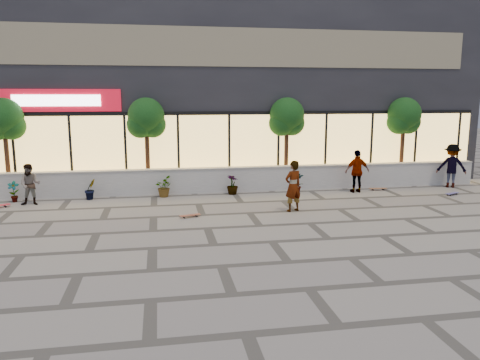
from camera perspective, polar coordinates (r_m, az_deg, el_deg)
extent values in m
plane|color=gray|center=(13.09, 3.95, -7.52)|extent=(80.00, 80.00, 0.00)
cube|color=silver|center=(19.65, -0.89, 0.02)|extent=(22.00, 0.35, 1.00)
cube|color=#B2AFA8|center=(19.56, -0.90, 1.52)|extent=(22.00, 0.42, 0.04)
cube|color=black|center=(24.78, -2.94, 10.84)|extent=(24.00, 9.00, 8.50)
cube|color=#FFCB66|center=(20.43, -1.33, 3.82)|extent=(23.04, 0.05, 3.00)
cube|color=black|center=(20.29, -1.34, 8.16)|extent=(23.04, 0.08, 0.15)
cube|color=#B70D1E|center=(20.42, -21.41, 9.02)|extent=(5.00, 0.10, 0.90)
cube|color=white|center=(20.35, -21.44, 9.02)|extent=(3.40, 0.06, 0.45)
cube|color=brown|center=(20.40, -1.38, 15.90)|extent=(21.60, 0.05, 1.60)
imported|color=#123912|center=(19.67, -25.88, -1.29)|extent=(0.43, 0.29, 0.81)
imported|color=#123912|center=(19.08, -17.78, -1.07)|extent=(0.57, 0.57, 0.81)
imported|color=#123912|center=(18.89, -9.35, -0.82)|extent=(0.68, 0.77, 0.81)
imported|color=#123912|center=(19.11, -0.93, -0.56)|extent=(0.64, 0.64, 0.81)
imported|color=#123912|center=(19.74, 7.13, -0.29)|extent=(0.46, 0.35, 0.81)
cylinder|color=#442718|center=(20.82, -26.54, 2.63)|extent=(0.18, 0.18, 3.24)
sphere|color=#123912|center=(20.70, -26.88, 6.88)|extent=(1.50, 1.50, 1.50)
sphere|color=#123912|center=(20.70, -26.10, 5.94)|extent=(1.10, 1.10, 1.10)
cylinder|color=#442718|center=(19.95, -11.22, 3.23)|extent=(0.18, 0.18, 3.24)
sphere|color=#123912|center=(19.82, -11.37, 7.68)|extent=(1.50, 1.50, 1.50)
sphere|color=#123912|center=(19.80, -12.07, 6.61)|extent=(1.10, 1.10, 1.10)
sphere|color=#123912|center=(19.89, -10.61, 6.67)|extent=(1.10, 1.10, 1.10)
cylinder|color=#442718|center=(20.69, 5.66, 3.62)|extent=(0.18, 0.18, 3.24)
sphere|color=#123912|center=(20.57, 5.74, 7.91)|extent=(1.50, 1.50, 1.50)
sphere|color=#123912|center=(20.47, 5.08, 6.90)|extent=(1.10, 1.10, 1.10)
sphere|color=#123912|center=(20.70, 6.36, 6.92)|extent=(1.10, 1.10, 1.10)
cylinder|color=#442718|center=(22.78, 19.15, 3.71)|extent=(0.18, 0.18, 3.24)
sphere|color=#123912|center=(22.67, 19.38, 7.60)|extent=(1.50, 1.50, 1.50)
sphere|color=#123912|center=(22.52, 18.83, 6.70)|extent=(1.10, 1.10, 1.10)
sphere|color=#123912|center=(22.85, 19.82, 6.69)|extent=(1.10, 1.10, 1.10)
imported|color=silver|center=(16.32, 6.49, -0.74)|extent=(0.76, 0.64, 1.79)
imported|color=#8C795A|center=(18.83, -24.21, -0.51)|extent=(0.76, 0.60, 1.54)
imported|color=white|center=(20.03, 14.10, 1.04)|extent=(1.06, 0.47, 1.78)
imported|color=maroon|center=(22.53, 24.40, 1.59)|extent=(1.42, 1.19, 1.91)
cube|color=brown|center=(15.66, -6.11, -4.28)|extent=(0.73, 0.37, 0.02)
cylinder|color=black|center=(15.80, -5.44, -4.32)|extent=(0.06, 0.04, 0.05)
cylinder|color=black|center=(15.69, -5.27, -4.43)|extent=(0.06, 0.04, 0.05)
cylinder|color=black|center=(15.66, -6.93, -4.49)|extent=(0.06, 0.04, 0.05)
cylinder|color=black|center=(15.55, -6.78, -4.60)|extent=(0.06, 0.04, 0.05)
cylinder|color=black|center=(19.09, -26.76, -2.83)|extent=(0.07, 0.06, 0.06)
cylinder|color=black|center=(18.94, -26.67, -2.92)|extent=(0.07, 0.06, 0.06)
cube|color=brown|center=(20.84, 16.48, -0.98)|extent=(0.75, 0.24, 0.02)
cylinder|color=black|center=(21.00, 16.98, -1.08)|extent=(0.06, 0.03, 0.05)
cylinder|color=black|center=(20.88, 17.12, -1.15)|extent=(0.06, 0.03, 0.05)
cylinder|color=black|center=(20.83, 15.82, -1.11)|extent=(0.06, 0.03, 0.05)
cylinder|color=black|center=(20.71, 15.96, -1.18)|extent=(0.06, 0.03, 0.05)
cube|color=#4D4885|center=(20.89, 24.45, -1.47)|extent=(0.75, 0.49, 0.02)
cylinder|color=black|center=(21.12, 24.59, -1.50)|extent=(0.06, 0.05, 0.05)
cylinder|color=black|center=(21.06, 24.91, -1.56)|extent=(0.06, 0.05, 0.05)
cylinder|color=black|center=(20.73, 23.96, -1.66)|extent=(0.06, 0.05, 0.05)
cylinder|color=black|center=(20.67, 24.28, -1.72)|extent=(0.06, 0.05, 0.05)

